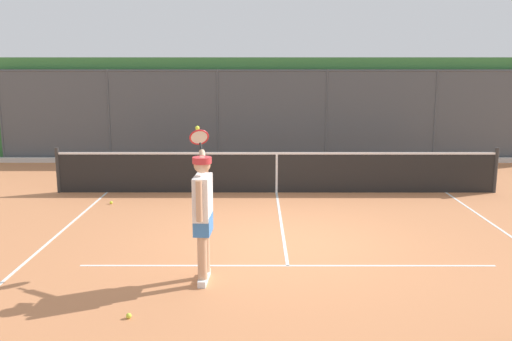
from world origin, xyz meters
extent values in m
plane|color=#C67A4C|center=(0.00, 0.00, 0.00)|extent=(60.00, 60.00, 0.00)
cube|color=white|center=(0.00, 1.13, 0.00)|extent=(6.25, 0.05, 0.01)
cube|color=white|center=(4.00, 0.69, 0.00)|extent=(0.05, 8.73, 0.01)
cube|color=white|center=(0.00, -1.27, 0.00)|extent=(0.05, 4.80, 0.01)
cylinder|color=#474C51|center=(-5.01, -7.89, 1.41)|extent=(0.07, 0.07, 2.82)
cylinder|color=#474C51|center=(-1.67, -7.89, 1.41)|extent=(0.07, 0.07, 2.82)
cylinder|color=#474C51|center=(1.67, -7.89, 1.41)|extent=(0.07, 0.07, 2.82)
cylinder|color=#474C51|center=(5.01, -7.89, 1.41)|extent=(0.07, 0.07, 2.82)
cylinder|color=#474C51|center=(8.35, -7.89, 1.41)|extent=(0.07, 0.07, 2.82)
cylinder|color=#474C51|center=(0.00, -7.89, 2.78)|extent=(16.69, 0.05, 0.05)
cube|color=#474C51|center=(0.00, -7.89, 1.41)|extent=(16.69, 0.02, 2.82)
cube|color=#387A3D|center=(0.00, -8.54, 1.59)|extent=(19.69, 0.90, 3.18)
cube|color=silver|center=(0.00, -7.71, 0.07)|extent=(17.69, 0.18, 0.15)
cylinder|color=#2D2D2D|center=(-5.13, -3.67, 0.54)|extent=(0.09, 0.09, 1.07)
cylinder|color=#2D2D2D|center=(5.13, -3.67, 0.54)|extent=(0.09, 0.09, 1.07)
cube|color=black|center=(0.00, -3.67, 0.46)|extent=(10.19, 0.02, 0.91)
cube|color=white|center=(0.00, -3.67, 0.94)|extent=(10.19, 0.04, 0.05)
cube|color=white|center=(0.00, -3.67, 0.46)|extent=(0.05, 0.04, 0.91)
cube|color=silver|center=(1.21, 1.86, 0.04)|extent=(0.12, 0.27, 0.09)
cylinder|color=tan|center=(1.21, 1.86, 0.50)|extent=(0.13, 0.13, 0.82)
cube|color=silver|center=(1.19, 1.58, 0.04)|extent=(0.12, 0.27, 0.09)
cylinder|color=tan|center=(1.19, 1.58, 0.50)|extent=(0.13, 0.13, 0.82)
cube|color=#3D7AC6|center=(1.20, 1.72, 0.83)|extent=(0.24, 0.44, 0.26)
cube|color=white|center=(1.20, 1.72, 1.20)|extent=(0.24, 0.51, 0.59)
cylinder|color=tan|center=(1.22, 2.02, 1.23)|extent=(0.08, 0.08, 0.54)
cylinder|color=tan|center=(1.22, 1.25, 1.61)|extent=(0.17, 0.41, 0.30)
sphere|color=tan|center=(1.20, 1.72, 1.65)|extent=(0.23, 0.23, 0.23)
cylinder|color=red|center=(1.20, 1.72, 1.71)|extent=(0.27, 0.27, 0.08)
cube|color=red|center=(1.19, 1.59, 1.68)|extent=(0.20, 0.21, 0.02)
cylinder|color=black|center=(1.28, 1.00, 1.78)|extent=(0.07, 0.17, 0.13)
torus|color=red|center=(1.33, 0.82, 1.90)|extent=(0.33, 0.25, 0.26)
cylinder|color=silver|center=(1.33, 0.82, 1.90)|extent=(0.27, 0.19, 0.21)
sphere|color=#CCDB33|center=(1.37, 0.65, 2.02)|extent=(0.07, 0.07, 0.07)
sphere|color=#CCDB33|center=(3.62, -2.56, 0.03)|extent=(0.07, 0.07, 0.07)
sphere|color=#C1D138|center=(1.99, 2.87, 0.03)|extent=(0.07, 0.07, 0.07)
camera|label=1|loc=(0.46, 8.93, 2.97)|focal=38.45mm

